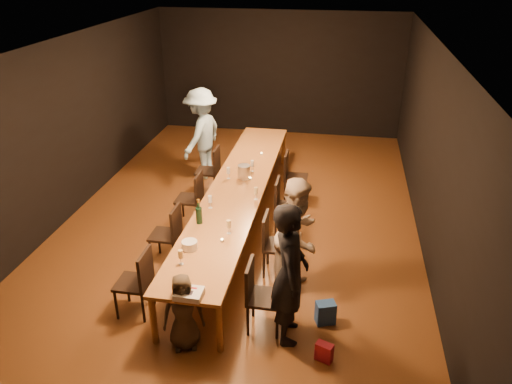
% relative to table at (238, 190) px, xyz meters
% --- Properties ---
extents(ground, '(10.00, 10.00, 0.00)m').
position_rel_table_xyz_m(ground, '(0.00, 0.00, -0.70)').
color(ground, '#4A2712').
rests_on(ground, ground).
extents(room_shell, '(6.04, 10.04, 3.02)m').
position_rel_table_xyz_m(room_shell, '(0.00, 0.00, 1.38)').
color(room_shell, black).
rests_on(room_shell, ground).
extents(table, '(0.90, 6.00, 0.75)m').
position_rel_table_xyz_m(table, '(0.00, 0.00, 0.00)').
color(table, brown).
rests_on(table, ground).
extents(chair_right_0, '(0.42, 0.42, 0.93)m').
position_rel_table_xyz_m(chair_right_0, '(0.85, -2.40, -0.24)').
color(chair_right_0, black).
rests_on(chair_right_0, ground).
extents(chair_right_1, '(0.42, 0.42, 0.93)m').
position_rel_table_xyz_m(chair_right_1, '(0.85, -1.20, -0.24)').
color(chair_right_1, black).
rests_on(chair_right_1, ground).
extents(chair_right_2, '(0.42, 0.42, 0.93)m').
position_rel_table_xyz_m(chair_right_2, '(0.85, 0.00, -0.24)').
color(chair_right_2, black).
rests_on(chair_right_2, ground).
extents(chair_right_3, '(0.42, 0.42, 0.93)m').
position_rel_table_xyz_m(chair_right_3, '(0.85, 1.20, -0.24)').
color(chair_right_3, black).
rests_on(chair_right_3, ground).
extents(chair_left_0, '(0.42, 0.42, 0.93)m').
position_rel_table_xyz_m(chair_left_0, '(-0.85, -2.40, -0.24)').
color(chair_left_0, black).
rests_on(chair_left_0, ground).
extents(chair_left_1, '(0.42, 0.42, 0.93)m').
position_rel_table_xyz_m(chair_left_1, '(-0.85, -1.20, -0.24)').
color(chair_left_1, black).
rests_on(chair_left_1, ground).
extents(chair_left_2, '(0.42, 0.42, 0.93)m').
position_rel_table_xyz_m(chair_left_2, '(-0.85, 0.00, -0.24)').
color(chair_left_2, black).
rests_on(chair_left_2, ground).
extents(chair_left_3, '(0.42, 0.42, 0.93)m').
position_rel_table_xyz_m(chair_left_3, '(-0.85, 1.20, -0.24)').
color(chair_left_3, black).
rests_on(chair_left_3, ground).
extents(woman_birthday, '(0.52, 0.71, 1.80)m').
position_rel_table_xyz_m(woman_birthday, '(1.15, -2.48, 0.20)').
color(woman_birthday, black).
rests_on(woman_birthday, ground).
extents(woman_tan, '(0.88, 0.98, 1.67)m').
position_rel_table_xyz_m(woman_tan, '(1.15, -1.52, 0.13)').
color(woman_tan, '#BFA78F').
rests_on(woman_tan, ground).
extents(man_blue, '(0.95, 1.32, 1.85)m').
position_rel_table_xyz_m(man_blue, '(-1.15, 1.93, 0.22)').
color(man_blue, '#91BEE0').
rests_on(man_blue, ground).
extents(child, '(0.56, 0.46, 0.99)m').
position_rel_table_xyz_m(child, '(-0.03, -2.88, -0.21)').
color(child, '#3D3022').
rests_on(child, ground).
extents(gift_bag_red, '(0.22, 0.17, 0.23)m').
position_rel_table_xyz_m(gift_bag_red, '(1.61, -2.83, -0.59)').
color(gift_bag_red, '#B71B32').
rests_on(gift_bag_red, ground).
extents(gift_bag_blue, '(0.28, 0.23, 0.30)m').
position_rel_table_xyz_m(gift_bag_blue, '(1.59, -2.18, -0.55)').
color(gift_bag_blue, '#224A97').
rests_on(gift_bag_blue, ground).
extents(birthday_cake, '(0.31, 0.25, 0.07)m').
position_rel_table_xyz_m(birthday_cake, '(0.06, -2.90, 0.08)').
color(birthday_cake, white).
rests_on(birthday_cake, table).
extents(plate_stack, '(0.22, 0.22, 0.12)m').
position_rel_table_xyz_m(plate_stack, '(-0.22, -1.95, 0.11)').
color(plate_stack, silver).
rests_on(plate_stack, table).
extents(champagne_bottle, '(0.11, 0.11, 0.38)m').
position_rel_table_xyz_m(champagne_bottle, '(-0.29, -1.27, 0.24)').
color(champagne_bottle, black).
rests_on(champagne_bottle, table).
extents(ice_bucket, '(0.22, 0.22, 0.24)m').
position_rel_table_xyz_m(ice_bucket, '(0.04, 0.36, 0.17)').
color(ice_bucket, '#B6B7BB').
rests_on(ice_bucket, table).
extents(wineglass_0, '(0.06, 0.06, 0.21)m').
position_rel_table_xyz_m(wineglass_0, '(-0.22, -2.31, 0.15)').
color(wineglass_0, beige).
rests_on(wineglass_0, table).
extents(wineglass_1, '(0.06, 0.06, 0.21)m').
position_rel_table_xyz_m(wineglass_1, '(0.19, -1.48, 0.15)').
color(wineglass_1, beige).
rests_on(wineglass_1, table).
extents(wineglass_2, '(0.06, 0.06, 0.21)m').
position_rel_table_xyz_m(wineglass_2, '(-0.25, -0.79, 0.15)').
color(wineglass_2, silver).
rests_on(wineglass_2, table).
extents(wineglass_3, '(0.06, 0.06, 0.21)m').
position_rel_table_xyz_m(wineglass_3, '(0.38, -0.39, 0.15)').
color(wineglass_3, beige).
rests_on(wineglass_3, table).
extents(wineglass_4, '(0.06, 0.06, 0.21)m').
position_rel_table_xyz_m(wineglass_4, '(-0.22, 0.30, 0.15)').
color(wineglass_4, silver).
rests_on(wineglass_4, table).
extents(wineglass_5, '(0.06, 0.06, 0.21)m').
position_rel_table_xyz_m(wineglass_5, '(0.12, 0.67, 0.15)').
color(wineglass_5, silver).
rests_on(wineglass_5, table).
extents(tealight_near, '(0.05, 0.05, 0.03)m').
position_rel_table_xyz_m(tealight_near, '(0.15, -1.69, 0.06)').
color(tealight_near, '#B2B7B2').
rests_on(tealight_near, table).
extents(tealight_mid, '(0.05, 0.05, 0.03)m').
position_rel_table_xyz_m(tealight_mid, '(0.15, 0.33, 0.06)').
color(tealight_mid, '#B2B7B2').
rests_on(tealight_mid, table).
extents(tealight_far, '(0.05, 0.05, 0.03)m').
position_rel_table_xyz_m(tealight_far, '(0.15, 1.48, 0.06)').
color(tealight_far, '#B2B7B2').
rests_on(tealight_far, table).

